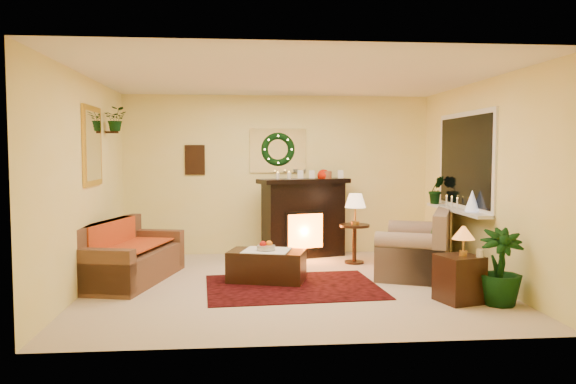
{
  "coord_description": "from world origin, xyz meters",
  "views": [
    {
      "loc": [
        -0.65,
        -6.97,
        1.66
      ],
      "look_at": [
        0.0,
        0.35,
        1.15
      ],
      "focal_mm": 35.0,
      "sensor_mm": 36.0,
      "label": 1
    }
  ],
  "objects": [
    {
      "name": "mantel_mirror",
      "position": [
        0.0,
        2.23,
        1.7
      ],
      "size": [
        0.92,
        0.02,
        0.72
      ],
      "primitive_type": "cube",
      "color": "white",
      "rests_on": "wall_back"
    },
    {
      "name": "wall_back",
      "position": [
        0.0,
        2.25,
        1.3
      ],
      "size": [
        5.0,
        5.0,
        0.0
      ],
      "primitive_type": "plane",
      "color": "#EFD88C",
      "rests_on": "ground"
    },
    {
      "name": "ceiling",
      "position": [
        0.0,
        0.0,
        2.6
      ],
      "size": [
        5.0,
        5.0,
        0.0
      ],
      "primitive_type": "plane",
      "color": "white",
      "rests_on": "ground"
    },
    {
      "name": "hanging_plant",
      "position": [
        -2.34,
        1.05,
        1.97
      ],
      "size": [
        0.33,
        0.28,
        0.36
      ],
      "primitive_type": "imported",
      "color": "#194719",
      "rests_on": "wall_left"
    },
    {
      "name": "loveseat",
      "position": [
        1.78,
        0.52,
        0.42
      ],
      "size": [
        1.41,
        1.75,
        0.88
      ],
      "primitive_type": "cube",
      "rotation": [
        0.0,
        0.0,
        -0.4
      ],
      "color": "gray",
      "rests_on": "floor"
    },
    {
      "name": "area_rug",
      "position": [
        0.02,
        -0.15,
        0.01
      ],
      "size": [
        2.22,
        1.72,
        0.01
      ],
      "primitive_type": "cube",
      "rotation": [
        0.0,
        0.0,
        0.07
      ],
      "color": "#3E0B01",
      "rests_on": "floor"
    },
    {
      "name": "mini_tree",
      "position": [
        2.41,
        0.12,
        1.04
      ],
      "size": [
        0.19,
        0.19,
        0.28
      ],
      "primitive_type": "cone",
      "color": "white",
      "rests_on": "window_sill"
    },
    {
      "name": "wall_front",
      "position": [
        0.0,
        -2.25,
        1.3
      ],
      "size": [
        5.0,
        5.0,
        0.0
      ],
      "primitive_type": "plane",
      "color": "#EFD88C",
      "rests_on": "ground"
    },
    {
      "name": "red_throw",
      "position": [
        -2.09,
        0.53,
        0.46
      ],
      "size": [
        0.8,
        1.3,
        0.02
      ],
      "primitive_type": "cube",
      "color": "red",
      "rests_on": "sofa"
    },
    {
      "name": "wreath",
      "position": [
        0.0,
        2.19,
        1.72
      ],
      "size": [
        0.55,
        0.11,
        0.55
      ],
      "primitive_type": "torus",
      "rotation": [
        1.57,
        0.0,
        0.0
      ],
      "color": "#194719",
      "rests_on": "wall_back"
    },
    {
      "name": "sofa",
      "position": [
        -2.04,
        0.38,
        0.43
      ],
      "size": [
        1.21,
        1.95,
        0.78
      ],
      "primitive_type": "cube",
      "rotation": [
        0.0,
        0.0,
        -0.25
      ],
      "color": "#48311F",
      "rests_on": "floor"
    },
    {
      "name": "wall_right",
      "position": [
        2.5,
        0.0,
        1.3
      ],
      "size": [
        4.5,
        4.5,
        0.0
      ],
      "primitive_type": "plane",
      "color": "#EFD88C",
      "rests_on": "ground"
    },
    {
      "name": "window_frame",
      "position": [
        2.48,
        0.55,
        1.55
      ],
      "size": [
        0.03,
        1.86,
        1.36
      ],
      "primitive_type": "cube",
      "color": "white",
      "rests_on": "wall_right"
    },
    {
      "name": "poinsettia",
      "position": [
        0.71,
        1.89,
        1.3
      ],
      "size": [
        0.2,
        0.2,
        0.2
      ],
      "primitive_type": "sphere",
      "color": "#BB1400",
      "rests_on": "fireplace"
    },
    {
      "name": "fireplace",
      "position": [
        0.39,
        1.88,
        0.55
      ],
      "size": [
        1.35,
        0.79,
        1.18
      ],
      "primitive_type": "cube",
      "rotation": [
        0.0,
        0.0,
        0.32
      ],
      "color": "black",
      "rests_on": "floor"
    },
    {
      "name": "wall_art",
      "position": [
        -1.35,
        2.23,
        1.55
      ],
      "size": [
        0.32,
        0.03,
        0.48
      ],
      "primitive_type": "cube",
      "color": "#381E11",
      "rests_on": "wall_back"
    },
    {
      "name": "wall_left",
      "position": [
        -2.5,
        0.0,
        1.3
      ],
      "size": [
        4.5,
        4.5,
        0.0
      ],
      "primitive_type": "plane",
      "color": "#EFD88C",
      "rests_on": "ground"
    },
    {
      "name": "window_sill",
      "position": [
        2.38,
        0.55,
        0.87
      ],
      "size": [
        0.22,
        1.86,
        0.04
      ],
      "primitive_type": "cube",
      "color": "white",
      "rests_on": "wall_right"
    },
    {
      "name": "floor",
      "position": [
        0.0,
        0.0,
        0.0
      ],
      "size": [
        5.0,
        5.0,
        0.0
      ],
      "primitive_type": "plane",
      "color": "beige",
      "rests_on": "ground"
    },
    {
      "name": "mantel_candle_b",
      "position": [
        0.15,
        1.83,
        1.26
      ],
      "size": [
        0.07,
        0.07,
        0.2
      ],
      "primitive_type": "cylinder",
      "color": "white",
      "rests_on": "fireplace"
    },
    {
      "name": "lamp_cream",
      "position": [
        1.09,
        1.25,
        0.88
      ],
      "size": [
        0.31,
        0.31,
        0.48
      ],
      "primitive_type": "cone",
      "color": "#E1B687",
      "rests_on": "side_table_round"
    },
    {
      "name": "window_glass",
      "position": [
        2.47,
        0.55,
        1.55
      ],
      "size": [
        0.02,
        1.7,
        1.22
      ],
      "primitive_type": "cube",
      "color": "black",
      "rests_on": "wall_right"
    },
    {
      "name": "floor_palm",
      "position": [
        2.19,
        -1.16,
        0.45
      ],
      "size": [
        1.63,
        1.63,
        2.51
      ],
      "primitive_type": "imported",
      "rotation": [
        0.0,
        0.0,
        -0.18
      ],
      "color": "#24602E",
      "rests_on": "floor"
    },
    {
      "name": "fruit_bowl",
      "position": [
        -0.3,
        0.16,
        0.45
      ],
      "size": [
        0.24,
        0.24,
        0.05
      ],
      "primitive_type": "cylinder",
      "color": "#BABAB2",
      "rests_on": "coffee_table"
    },
    {
      "name": "lamp_tiffany",
      "position": [
        1.83,
        -1.01,
        0.74
      ],
      "size": [
        0.25,
        0.25,
        0.37
      ],
      "primitive_type": "cone",
      "color": "orange",
      "rests_on": "end_table_square"
    },
    {
      "name": "sill_plant",
      "position": [
        2.35,
        1.28,
        1.08
      ],
      "size": [
        0.3,
        0.24,
        0.56
      ],
      "primitive_type": "imported",
      "color": "#205D1F",
      "rests_on": "window_sill"
    },
    {
      "name": "mantel_candle_a",
      "position": [
        -0.03,
        1.89,
        1.26
      ],
      "size": [
        0.06,
        0.06,
        0.18
      ],
      "primitive_type": "cylinder",
      "color": "beige",
      "rests_on": "fireplace"
    },
    {
      "name": "coffee_table",
      "position": [
        -0.29,
        0.18,
        0.21
      ],
      "size": [
        1.07,
        0.77,
        0.4
      ],
      "primitive_type": "cube",
      "rotation": [
        0.0,
        0.0,
        -0.27
      ],
      "color": "black",
      "rests_on": "floor"
    },
    {
      "name": "end_table_square",
      "position": [
        1.8,
        -1.0,
        0.27
      ],
      "size": [
        0.53,
        0.53,
        0.52
      ],
      "primitive_type": "cube",
      "rotation": [
        0.0,
        0.0,
        0.28
      ],
      "color": "#49331D",
      "rests_on": "floor"
    },
    {
      "name": "side_table_round",
      "position": [
        1.09,
        1.28,
        0.33
      ],
      "size": [
        0.49,
        0.49,
        0.59
      ],
      "primitive_type": "cylinder",
      "rotation": [
        0.0,
        0.0,
        -0.09
      ],
      "color": "black",
      "rests_on": "floor"
    },
    {
      "name": "gold_mirror",
      "position": [
        -2.48,
        0.3,
        1.75
      ],
      "size": [
        0.03,
        0.84,
        1.0
      ],
      "primitive_type": "cube",
      "color": "gold",
      "rests_on": "wall_left"
    }
  ]
}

